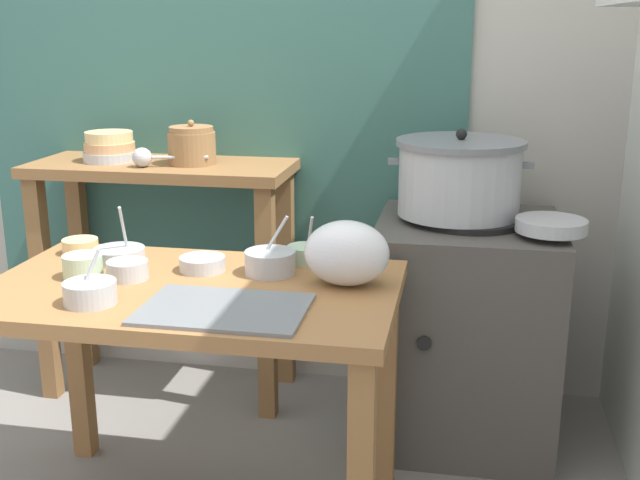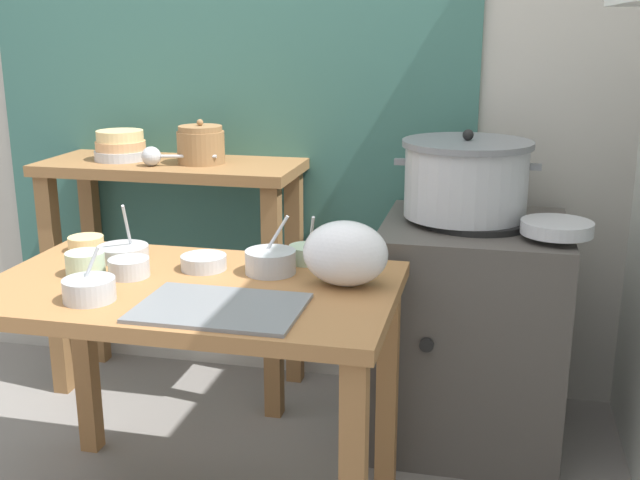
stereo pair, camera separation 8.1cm
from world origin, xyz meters
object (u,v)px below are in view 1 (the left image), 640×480
prep_bowl_0 (83,265)px  prep_bowl_3 (202,263)px  clay_pot (192,146)px  prep_table (193,324)px  prep_bowl_5 (90,291)px  steamer_pot (459,177)px  prep_bowl_4 (128,269)px  prep_bowl_1 (305,253)px  ladle (145,157)px  prep_bowl_6 (119,254)px  prep_bowl_7 (80,246)px  stove_block (464,329)px  serving_tray (224,309)px  prep_bowl_2 (270,261)px  wide_pan (551,225)px  plastic_bag (347,253)px  bowl_stack_enamel (110,147)px  back_shelf_table (164,221)px

prep_bowl_0 → prep_bowl_3: bearing=21.5°
clay_pot → prep_bowl_3: bearing=-68.7°
prep_table → prep_bowl_5: (-0.20, -0.18, 0.14)m
steamer_pot → prep_bowl_4: bearing=-142.5°
prep_bowl_3 → prep_bowl_1: bearing=25.4°
prep_bowl_3 → prep_bowl_4: (-0.18, -0.11, 0.01)m
ladle → prep_bowl_6: (0.14, -0.54, -0.19)m
prep_table → prep_bowl_7: bearing=152.7°
stove_block → clay_pot: clay_pot is taller
serving_tray → prep_bowl_3: (-0.16, 0.30, 0.02)m
clay_pot → serving_tray: 1.08m
prep_bowl_0 → prep_bowl_2: 0.51m
prep_bowl_1 → prep_bowl_2: 0.14m
prep_table → wide_pan: size_ratio=5.12×
serving_tray → prep_bowl_4: size_ratio=3.57×
serving_tray → plastic_bag: 0.37m
clay_pot → prep_bowl_0: (-0.04, -0.79, -0.21)m
stove_block → prep_bowl_4: bearing=-144.6°
serving_tray → stove_block: bearing=55.3°
prep_table → prep_bowl_0: prep_bowl_0 is taller
prep_bowl_1 → prep_bowl_7: 0.69m
serving_tray → wide_pan: bearing=39.8°
prep_table → prep_bowl_1: prep_bowl_1 is taller
prep_bowl_0 → prep_bowl_4: 0.13m
bowl_stack_enamel → prep_bowl_1: bearing=-32.7°
prep_bowl_3 → prep_bowl_5: prep_bowl_5 is taller
prep_bowl_5 → ladle: bearing=103.8°
ladle → prep_bowl_0: bearing=-81.6°
prep_bowl_7 → prep_bowl_6: bearing=-20.6°
clay_pot → prep_bowl_3: clay_pot is taller
steamer_pot → serving_tray: size_ratio=1.17×
prep_bowl_7 → steamer_pot: bearing=22.7°
stove_block → prep_bowl_6: bearing=-153.4°
prep_bowl_1 → steamer_pot: bearing=45.3°
steamer_pot → prep_bowl_6: 1.11m
prep_table → clay_pot: (-0.27, 0.80, 0.36)m
prep_table → prep_bowl_3: size_ratio=8.51×
prep_bowl_7 → bowl_stack_enamel: bearing=105.7°
bowl_stack_enamel → prep_bowl_5: bearing=-68.0°
back_shelf_table → prep_bowl_7: 0.58m
back_shelf_table → prep_bowl_7: bearing=-93.4°
prep_bowl_3 → prep_bowl_4: 0.21m
bowl_stack_enamel → prep_bowl_6: bearing=-63.7°
steamer_pot → ladle: steamer_pot is taller
prep_table → prep_bowl_2: 0.27m
stove_block → steamer_pot: steamer_pot is taller
stove_block → prep_bowl_7: size_ratio=7.31×
bowl_stack_enamel → ladle: size_ratio=0.74×
back_shelf_table → wide_pan: back_shelf_table is taller
stove_block → ladle: 1.27m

